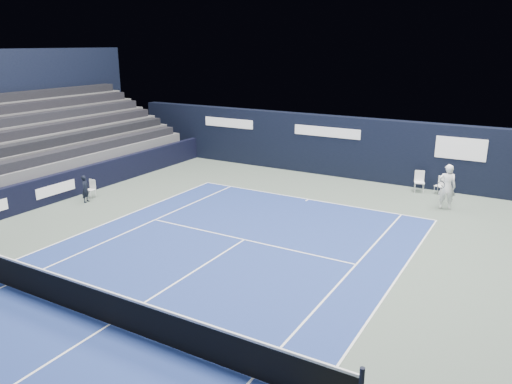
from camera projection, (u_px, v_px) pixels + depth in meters
ground at (163, 291)px, 13.99m from camera, size 48.00×48.00×0.00m
court_surface at (110, 325)px, 12.33m from camera, size 10.97×23.77×0.01m
folding_chair_back_a at (419, 178)px, 23.21m from camera, size 0.55×0.57×1.00m
folding_chair_back_b at (441, 184)px, 22.87m from camera, size 0.47×0.46×0.83m
line_judge_chair at (91, 187)px, 22.33m from camera, size 0.38×0.36×0.82m
line_judge at (85, 189)px, 21.65m from camera, size 0.41×0.50×1.20m
court_markings at (110, 324)px, 12.33m from camera, size 11.03×23.83×0.00m
tennis_net at (108, 306)px, 12.18m from camera, size 12.90×0.10×1.10m
back_sponsor_wall at (347, 147)px, 25.55m from camera, size 26.00×0.63×3.10m
side_barrier_left at (53, 189)px, 21.67m from camera, size 0.33×22.00×1.20m
spectator_stand at (15, 145)px, 23.92m from camera, size 6.00×18.00×6.40m
tennis_player at (447, 187)px, 20.67m from camera, size 0.79×0.92×1.92m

